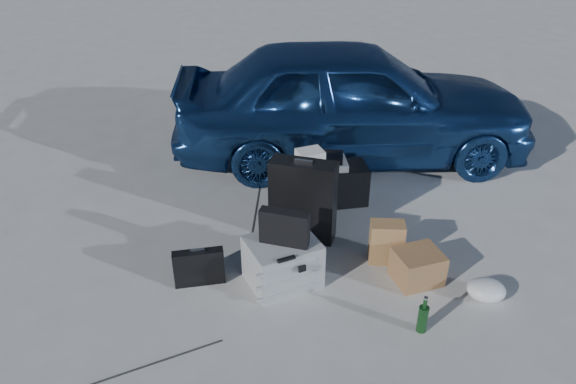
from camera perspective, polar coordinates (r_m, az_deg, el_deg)
The scene contains 15 objects.
ground at distance 4.26m, azimuth 2.27°, elevation -11.83°, with size 60.00×60.00×0.00m, color #B8B8B3.
car at distance 6.19m, azimuth 6.53°, elevation 9.27°, with size 1.54×3.83×1.30m, color #214A89.
pelican_case at distance 4.39m, azimuth -0.56°, elevation -7.11°, with size 0.52×0.43×0.38m, color #96999B.
laptop_bag at distance 4.18m, azimuth -0.38°, elevation -3.65°, with size 0.37×0.09×0.28m, color black.
briefcase at distance 4.45m, azimuth -9.03°, elevation -7.57°, with size 0.39×0.09×0.31m, color black.
suitcase_left at distance 4.82m, azimuth 1.53°, elevation -0.84°, with size 0.56×0.20×0.73m, color black.
suitcase_right at distance 5.12m, azimuth 2.16°, elevation -0.14°, with size 0.44×0.16×0.52m, color black.
white_carton at distance 4.95m, azimuth 2.25°, elevation 3.31°, with size 0.22×0.18×0.18m, color silver.
duffel_bag at distance 5.41m, azimuth 3.94°, elevation 0.72°, with size 0.76×0.33×0.38m, color black.
flat_box_white at distance 5.32m, azimuth 3.96°, elevation 2.91°, with size 0.37×0.28×0.07m, color silver.
flat_box_black at distance 5.30m, azimuth 4.01°, elevation 3.58°, with size 0.29×0.21×0.06m, color black.
kraft_bag at distance 4.68m, azimuth 9.97°, elevation -5.05°, with size 0.27×0.16×0.37m, color #A27E46.
cardboard_box at distance 4.55m, azimuth 13.01°, elevation -7.40°, with size 0.35×0.31×0.26m, color brown.
plastic_bag at distance 4.56m, azimuth 19.48°, elevation -9.36°, with size 0.29×0.25×0.16m, color silver.
green_bottle at distance 4.11m, azimuth 13.58°, elevation -12.04°, with size 0.07×0.07×0.29m, color black.
Camera 1 is at (-0.59, -3.10, 2.86)m, focal length 35.00 mm.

